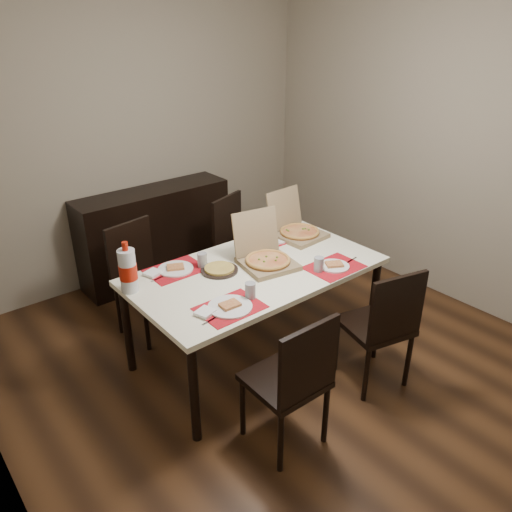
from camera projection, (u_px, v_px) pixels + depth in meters
name	position (u px, v px, depth m)	size (l,w,h in m)	color
ground	(273.00, 358.00, 3.88)	(3.80, 4.00, 0.02)	#412714
room_walls	(236.00, 122.00, 3.41)	(3.84, 4.02, 2.62)	gray
sideboard	(155.00, 234.00, 4.91)	(1.50, 0.40, 0.90)	black
dining_table	(256.00, 277.00, 3.62)	(1.80, 1.00, 0.75)	white
chair_near_left	(293.00, 378.00, 2.87)	(0.43, 0.43, 0.93)	black
chair_near_right	(382.00, 323.00, 3.38)	(0.51, 0.51, 0.93)	black
chair_far_left	(141.00, 274.00, 4.02)	(0.49, 0.49, 0.93)	black
chair_far_right	(238.00, 242.00, 4.59)	(0.53, 0.53, 0.93)	black
setting_near_left	(232.00, 304.00, 3.12)	(0.45, 0.30, 0.11)	#B70C18
setting_near_right	(330.00, 266.00, 3.58)	(0.45, 0.30, 0.11)	#B70C18
setting_far_left	(180.00, 267.00, 3.56)	(0.44, 0.30, 0.11)	#B70C18
setting_far_right	(271.00, 237.00, 4.04)	(0.44, 0.30, 0.11)	#B70C18
napkin_loose	(264.00, 262.00, 3.67)	(0.12, 0.11, 0.02)	white
pizza_box_center	(266.00, 257.00, 3.63)	(0.43, 0.46, 0.37)	olive
pizza_box_right	(297.00, 230.00, 4.09)	(0.39, 0.42, 0.36)	olive
faina_plate	(219.00, 269.00, 3.55)	(0.27, 0.27, 0.03)	black
dip_bowl	(259.00, 252.00, 3.81)	(0.12, 0.12, 0.03)	white
soda_bottle	(128.00, 271.00, 3.24)	(0.12, 0.12, 0.35)	silver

